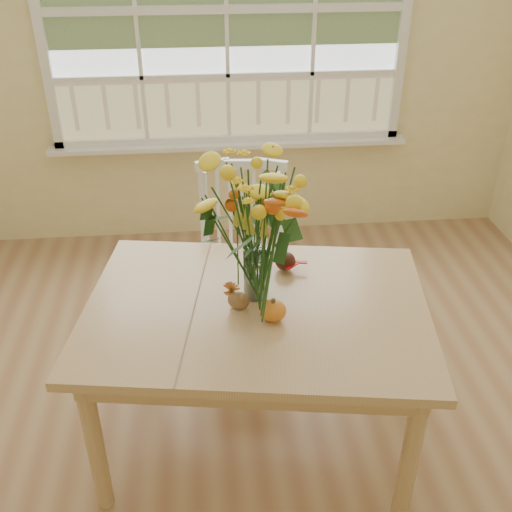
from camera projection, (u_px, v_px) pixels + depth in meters
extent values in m
cube|color=#9D704C|center=(264.00, 480.00, 2.57)|extent=(4.00, 4.50, 0.01)
cube|color=beige|center=(227.00, 42.00, 3.78)|extent=(4.00, 0.02, 2.70)
cube|color=silver|center=(226.00, 8.00, 3.67)|extent=(2.20, 0.00, 1.60)
cube|color=white|center=(230.00, 145.00, 4.06)|extent=(2.42, 0.12, 0.03)
cube|color=tan|center=(256.00, 309.00, 2.41)|extent=(1.51, 1.18, 0.04)
cube|color=tan|center=(256.00, 323.00, 2.45)|extent=(1.37, 1.05, 0.10)
cylinder|color=tan|center=(95.00, 443.00, 2.29)|extent=(0.07, 0.07, 0.69)
cylinder|color=tan|center=(142.00, 317.00, 2.97)|extent=(0.07, 0.07, 0.69)
cylinder|color=tan|center=(410.00, 459.00, 2.23)|extent=(0.07, 0.07, 0.69)
cylinder|color=tan|center=(383.00, 326.00, 2.91)|extent=(0.07, 0.07, 0.69)
cube|color=white|center=(243.00, 271.00, 3.12)|extent=(0.49, 0.47, 0.05)
cube|color=white|center=(242.00, 211.00, 3.13)|extent=(0.46, 0.08, 0.52)
cylinder|color=white|center=(209.00, 328.00, 3.10)|extent=(0.04, 0.04, 0.45)
cylinder|color=white|center=(212.00, 291.00, 3.38)|extent=(0.04, 0.04, 0.45)
cylinder|color=white|center=(277.00, 327.00, 3.10)|extent=(0.04, 0.04, 0.45)
cylinder|color=white|center=(274.00, 291.00, 3.39)|extent=(0.04, 0.04, 0.45)
cylinder|color=white|center=(255.00, 273.00, 2.40)|extent=(0.10, 0.10, 0.22)
ellipsoid|color=orange|center=(273.00, 311.00, 2.30)|extent=(0.10, 0.10, 0.08)
cylinder|color=#CCB78C|center=(239.00, 309.00, 2.37)|extent=(0.07, 0.07, 0.01)
ellipsoid|color=brown|center=(238.00, 301.00, 2.35)|extent=(0.11, 0.10, 0.07)
ellipsoid|color=#38160F|center=(285.00, 262.00, 2.61)|extent=(0.09, 0.09, 0.08)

